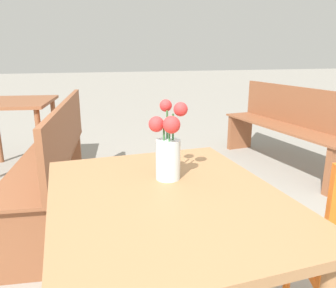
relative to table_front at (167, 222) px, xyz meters
The scene contains 5 objects.
table_front is the anchor object (origin of this frame).
flower_vase 0.26m from the table_front, 72.04° to the left, with size 0.14×0.14×0.29m.
bench_near 1.55m from the table_front, 106.54° to the left, with size 0.56×1.75×0.85m.
bench_middle 2.71m from the table_front, 45.89° to the left, with size 0.54×1.67×0.85m.
table_back 2.67m from the table_front, 108.98° to the left, with size 0.84×0.90×0.74m.
Camera 1 is at (-0.27, -0.98, 1.20)m, focal length 35.00 mm.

